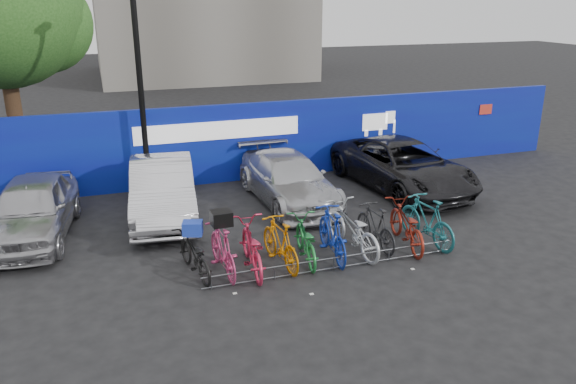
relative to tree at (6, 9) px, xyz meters
name	(u,v)px	position (x,y,z in m)	size (l,w,h in m)	color
ground	(323,258)	(6.77, -10.06, -5.07)	(100.00, 100.00, 0.00)	black
hoarding	(251,142)	(6.78, -4.06, -3.86)	(22.00, 0.18, 2.40)	#0A2693
tree	(6,9)	(0.00, 0.00, 0.00)	(5.40, 5.20, 7.80)	#382314
lamppost	(140,81)	(3.57, -4.66, -1.80)	(0.25, 0.50, 6.11)	black
bike_rack	(334,263)	(6.77, -10.66, -4.91)	(5.60, 0.03, 0.30)	#595B60
car_0	(32,209)	(0.71, -6.79, -4.35)	(1.70, 4.22, 1.44)	#A2A2A7
car_1	(163,189)	(3.79, -6.37, -4.33)	(1.56, 4.48, 1.48)	silver
car_2	(288,179)	(7.22, -6.38, -4.41)	(1.83, 4.51, 1.31)	#B3B4B8
car_3	(403,165)	(10.78, -6.41, -4.35)	(2.38, 5.17, 1.44)	black
bike_0	(194,255)	(3.98, -9.92, -4.62)	(0.60, 1.71, 0.90)	black
bike_1	(223,249)	(4.56, -10.02, -4.53)	(0.50, 1.78, 1.07)	#C9376D
bike_2	(251,247)	(5.14, -10.09, -4.55)	(0.69, 1.99, 1.05)	#C72244
bike_3	(280,243)	(5.78, -10.09, -4.54)	(0.50, 1.76, 1.06)	orange
bike_4	(305,240)	(6.37, -10.01, -4.60)	(0.63, 1.80, 0.95)	#1C7932
bike_5	(332,234)	(6.98, -10.08, -4.50)	(0.53, 1.89, 1.13)	#112DA2
bike_6	(352,229)	(7.51, -9.95, -4.52)	(0.72, 2.08, 1.09)	#B0B3B7
bike_7	(376,226)	(8.13, -9.87, -4.57)	(0.47, 1.68, 1.01)	#232325
bike_8	(406,225)	(8.80, -10.08, -4.55)	(0.69, 1.98, 1.04)	maroon
bike_9	(427,220)	(9.33, -10.08, -4.50)	(0.54, 1.90, 1.14)	#1C6970
cargo_crate	(193,228)	(3.98, -9.92, -4.03)	(0.39, 0.30, 0.28)	#1B36AF
cargo_topcase	(221,218)	(4.56, -10.02, -3.85)	(0.41, 0.36, 0.30)	black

